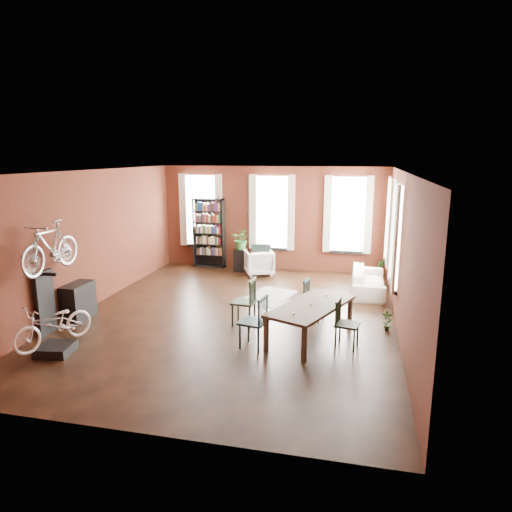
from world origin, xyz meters
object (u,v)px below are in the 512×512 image
(bookshelf, at_px, (209,233))
(cream_sofa, at_px, (369,277))
(dining_table, at_px, (311,322))
(dining_chair_b, at_px, (244,302))
(console_table, at_px, (78,301))
(dining_chair_a, at_px, (253,322))
(plant_stand, at_px, (241,260))
(bicycle_floor, at_px, (52,305))
(white_armchair, at_px, (259,261))
(dining_chair_c, at_px, (347,324))
(bike_trainer, at_px, (56,349))
(dining_chair_d, at_px, (314,300))

(bookshelf, relative_size, cream_sofa, 1.06)
(dining_table, xyz_separation_m, dining_chair_b, (-1.47, 0.49, 0.15))
(bookshelf, height_order, console_table, bookshelf)
(dining_table, height_order, dining_chair_a, dining_chair_a)
(plant_stand, bearing_deg, bicycle_floor, -104.69)
(plant_stand, height_order, bicycle_floor, bicycle_floor)
(dining_chair_b, height_order, console_table, dining_chair_b)
(dining_chair_b, xyz_separation_m, cream_sofa, (2.61, 3.02, -0.10))
(dining_chair_b, distance_m, white_armchair, 4.16)
(bookshelf, xyz_separation_m, cream_sofa, (4.95, -1.70, -0.69))
(white_armchair, bearing_deg, dining_chair_a, 76.89)
(dining_table, height_order, bookshelf, bookshelf)
(dining_chair_c, distance_m, bicycle_floor, 5.36)
(bookshelf, bearing_deg, white_armchair, -18.93)
(plant_stand, xyz_separation_m, bicycle_floor, (-1.73, -6.60, 0.59))
(bike_trainer, bearing_deg, dining_chair_d, 32.29)
(dining_chair_c, bearing_deg, bicycle_floor, 116.53)
(dining_chair_a, distance_m, plant_stand, 5.76)
(dining_chair_b, relative_size, cream_sofa, 0.48)
(dining_chair_d, height_order, white_armchair, dining_chair_d)
(console_table, relative_size, bicycle_floor, 0.53)
(bike_trainer, bearing_deg, plant_stand, 75.17)
(dining_chair_a, height_order, dining_chair_d, dining_chair_a)
(bicycle_floor, bearing_deg, dining_chair_b, 58.80)
(cream_sofa, distance_m, console_table, 7.15)
(white_armchair, xyz_separation_m, bike_trainer, (-2.39, -6.30, -0.32))
(dining_chair_a, distance_m, bike_trainer, 3.63)
(cream_sofa, bearing_deg, bookshelf, 71.05)
(dining_chair_c, bearing_deg, bike_trainer, 116.43)
(bookshelf, xyz_separation_m, bicycle_floor, (-0.62, -6.91, -0.17))
(dining_chair_c, xyz_separation_m, console_table, (-5.79, 0.24, -0.06))
(dining_table, bearing_deg, bike_trainer, -136.82)
(console_table, bearing_deg, bike_trainer, -69.31)
(dining_chair_b, bearing_deg, bicycle_floor, -49.98)
(bookshelf, bearing_deg, cream_sofa, -18.95)
(dining_chair_a, height_order, dining_chair_b, dining_chair_b)
(dining_chair_d, bearing_deg, dining_chair_b, 125.69)
(bookshelf, bearing_deg, dining_chair_a, -64.29)
(dining_chair_c, bearing_deg, dining_chair_a, 113.04)
(dining_table, distance_m, cream_sofa, 3.69)
(dining_chair_b, height_order, dining_chair_c, dining_chair_b)
(bike_trainer, bearing_deg, dining_chair_a, 17.58)
(dining_table, xyz_separation_m, bicycle_floor, (-4.43, -1.70, 0.57))
(dining_chair_d, distance_m, cream_sofa, 2.70)
(bike_trainer, relative_size, plant_stand, 0.86)
(dining_table, bearing_deg, dining_chair_a, -126.69)
(dining_table, distance_m, white_armchair, 5.05)
(dining_chair_b, relative_size, white_armchair, 1.23)
(bicycle_floor, bearing_deg, bike_trainer, -178.40)
(dining_chair_a, relative_size, white_armchair, 1.22)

